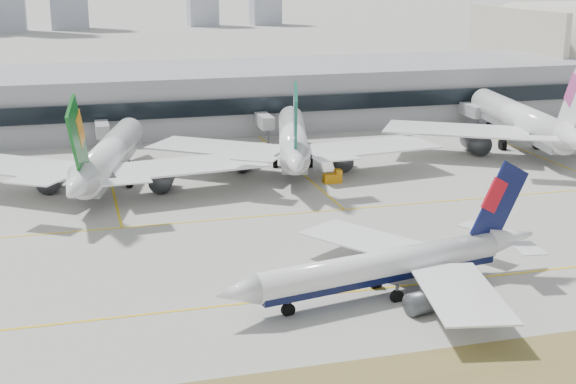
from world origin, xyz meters
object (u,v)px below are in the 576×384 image
object	(u,v)px
widebody_cathay	(293,141)
terminal	(183,97)
taxiing_airliner	(392,265)
widebody_eva	(108,159)
widebody_china_air	(524,122)

from	to	relation	value
widebody_cathay	terminal	size ratio (longest dim) A/B	0.21
taxiing_airliner	widebody_eva	distance (m)	69.96
terminal	widebody_eva	bearing A→B (deg)	-111.10
widebody_eva	terminal	bearing A→B (deg)	-6.67
taxiing_airliner	widebody_eva	size ratio (longest dim) A/B	0.80
widebody_cathay	widebody_china_air	xyz separation A→B (m)	(55.61, 2.11, 0.76)
taxiing_airliner	widebody_cathay	distance (m)	68.30
widebody_china_air	terminal	bearing A→B (deg)	62.78
widebody_china_air	terminal	xyz separation A→B (m)	(-70.86, 51.59, 0.98)
taxiing_airliner	terminal	size ratio (longest dim) A/B	0.17
widebody_china_air	widebody_cathay	bearing A→B (deg)	101.01
widebody_china_air	terminal	distance (m)	87.66
widebody_cathay	terminal	distance (m)	55.86
widebody_china_air	terminal	world-z (taller)	widebody_china_air
widebody_cathay	widebody_china_air	size ratio (longest dim) A/B	0.87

